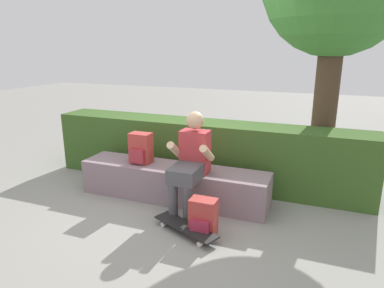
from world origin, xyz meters
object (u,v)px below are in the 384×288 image
at_px(bench_main, 173,183).
at_px(person_skater, 191,160).
at_px(backpack_on_ground, 203,218).
at_px(skateboard_near_person, 186,227).
at_px(backpack_on_bench, 141,149).

height_order(bench_main, person_skater, person_skater).
bearing_deg(backpack_on_ground, skateboard_near_person, -163.88).
bearing_deg(skateboard_near_person, bench_main, 122.47).
distance_m(person_skater, backpack_on_ground, 0.74).
height_order(skateboard_near_person, backpack_on_bench, backpack_on_bench).
height_order(bench_main, backpack_on_bench, backpack_on_bench).
relative_size(backpack_on_bench, backpack_on_ground, 1.00).
distance_m(skateboard_near_person, backpack_on_bench, 1.32).
height_order(skateboard_near_person, backpack_on_ground, backpack_on_ground).
bearing_deg(backpack_on_bench, skateboard_near_person, -38.48).
distance_m(skateboard_near_person, backpack_on_ground, 0.22).
xyz_separation_m(backpack_on_bench, backpack_on_ground, (1.12, -0.69, -0.45)).
height_order(person_skater, backpack_on_ground, person_skater).
height_order(person_skater, skateboard_near_person, person_skater).
bearing_deg(skateboard_near_person, person_skater, 105.64).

